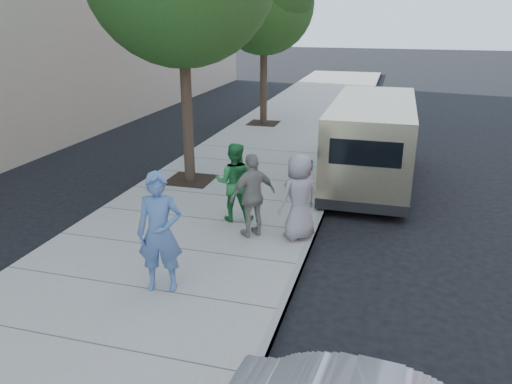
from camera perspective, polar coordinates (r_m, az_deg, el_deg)
ground at (r=10.72m, az=-1.12°, el=-4.33°), size 120.00×120.00×0.00m
sidewalk at (r=11.00m, az=-6.12°, el=-3.37°), size 5.00×60.00×0.15m
curb_face at (r=10.40m, az=6.52°, el=-4.81°), size 0.12×60.00×0.16m
parking_meter at (r=10.58m, az=5.68°, el=1.71°), size 0.29×0.16×1.33m
van at (r=13.71m, az=13.07°, el=5.81°), size 2.08×6.06×2.24m
person_officer at (r=7.99m, az=-10.94°, el=-4.58°), size 0.82×0.64×1.97m
person_green_shirt at (r=10.58m, az=-2.49°, el=1.14°), size 0.92×0.77×1.70m
person_gray_shirt at (r=9.72m, az=4.96°, el=-0.55°), size 0.98×0.99×1.73m
person_striped_polo at (r=9.79m, az=-0.36°, el=-0.40°), size 0.99×1.01×1.70m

